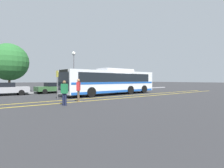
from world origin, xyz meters
The scene contains 13 objects.
ground_plane centered at (0.00, 0.00, 0.00)m, with size 220.00×220.00×0.00m, color #2D2D30.
lane_strip_0 centered at (-0.67, -2.00, 0.00)m, with size 0.20×32.11×0.01m, color gold.
lane_strip_1 centered at (-0.67, -3.63, 0.00)m, with size 0.20×32.11×0.01m, color gold.
curb_strip centered at (-0.67, 7.45, 0.07)m, with size 40.11×0.36×0.15m, color #99999E.
transit_bus centered at (-0.65, 0.20, 1.55)m, with size 12.54×3.32×3.01m.
parked_car_0 centered at (-10.74, 6.27, 0.72)m, with size 4.63×1.92×1.42m.
parked_car_1 centered at (-5.57, 6.50, 0.69)m, with size 4.10×2.09×1.36m.
parked_car_2 centered at (-0.22, 6.32, 0.66)m, with size 4.93×1.99×1.26m.
pedestrian_0 centered at (-8.53, -4.89, 0.94)m, with size 0.41×0.47×1.66m.
pedestrian_1 centered at (-6.84, -3.54, 1.02)m, with size 0.44×0.46×1.78m.
bus_stop_sign centered at (-7.54, -0.84, 1.61)m, with size 0.07×0.40×2.56m.
street_lamp centered at (-1.59, 8.51, 4.50)m, with size 0.54×0.54×5.97m.
tree_0 centered at (-9.67, 11.84, 4.16)m, with size 5.10×5.10×6.72m.
Camera 1 is at (-13.03, -15.98, 1.70)m, focal length 28.00 mm.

